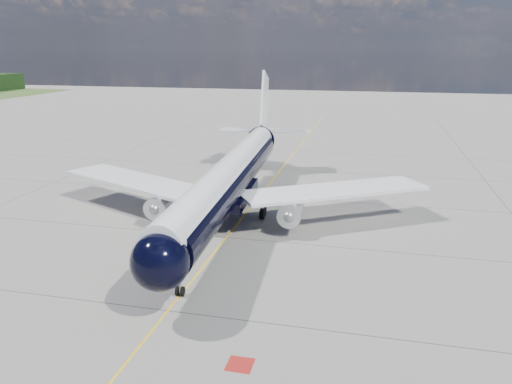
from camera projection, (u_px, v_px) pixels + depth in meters
The scene contains 4 objects.
ground at pixel (268, 186), 69.11m from camera, with size 320.00×320.00×0.00m, color gray.
taxiway_centerline at pixel (259, 196), 64.43m from camera, with size 0.16×160.00×0.01m, color yellow.
red_marking at pixel (240, 364), 30.23m from camera, with size 1.60×1.60×0.01m, color maroon.
main_airliner at pixel (232, 176), 55.53m from camera, with size 43.31×52.81×15.25m.
Camera 1 is at (13.75, -35.18, 18.50)m, focal length 35.00 mm.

